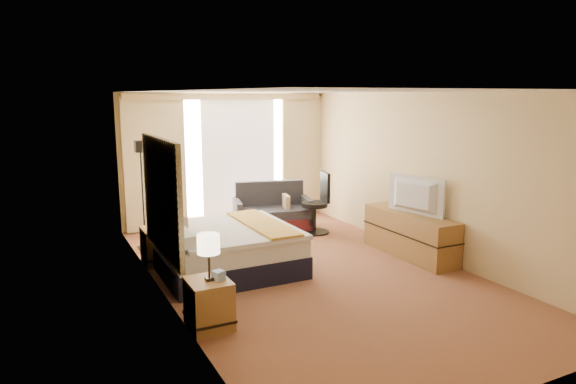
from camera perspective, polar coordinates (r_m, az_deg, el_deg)
name	(u,v)px	position (r m, az deg, el deg)	size (l,w,h in m)	color
floor	(310,273)	(7.59, 2.46, -8.94)	(4.20, 7.00, 0.02)	#5D1D1A
ceiling	(311,91)	(7.14, 2.63, 11.11)	(4.20, 7.00, 0.02)	silver
wall_back	(226,158)	(10.41, -6.90, 3.77)	(4.20, 0.02, 2.60)	tan
wall_front	(520,252)	(4.60, 24.39, -6.07)	(4.20, 0.02, 2.60)	tan
wall_left	(162,198)	(6.51, -13.83, -0.68)	(0.02, 7.00, 2.60)	tan
wall_right	(426,175)	(8.46, 15.06, 1.86)	(0.02, 7.00, 2.60)	tan
headboard	(161,197)	(6.71, -13.88, -0.52)	(0.06, 1.85, 1.50)	black
nightstand_left	(209,304)	(5.89, -8.79, -12.16)	(0.45, 0.52, 0.55)	brown
nightstand_right	(158,245)	(8.18, -14.24, -5.78)	(0.45, 0.52, 0.55)	brown
media_dresser	(410,234)	(8.48, 13.38, -4.60)	(0.50, 1.80, 0.70)	brown
window	(238,157)	(10.47, -5.56, 3.94)	(2.30, 0.02, 2.30)	white
curtains	(228,153)	(10.29, -6.72, 4.30)	(4.12, 0.19, 2.56)	beige
bed	(227,249)	(7.59, -6.84, -6.31)	(1.90, 1.74, 0.92)	black
loveseat	(272,214)	(9.87, -1.77, -2.46)	(1.58, 1.10, 0.90)	#551819
floor_lamp	(142,173)	(8.77, -15.95, 2.03)	(0.23, 0.23, 1.82)	black
desk_chair	(318,206)	(9.59, 3.32, -1.57)	(0.56, 0.56, 1.14)	black
lamp_left	(208,245)	(5.65, -8.83, -5.83)	(0.25, 0.25, 0.52)	black
lamp_right	(160,199)	(7.98, -14.08, -0.71)	(0.28, 0.28, 0.60)	black
tissue_box	(219,275)	(5.76, -7.71, -9.16)	(0.12, 0.12, 0.11)	#8199C8
telephone	(164,226)	(8.07, -13.63, -3.67)	(0.18, 0.14, 0.07)	black
television	(412,196)	(8.26, 13.61, -0.41)	(1.04, 0.14, 0.60)	black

